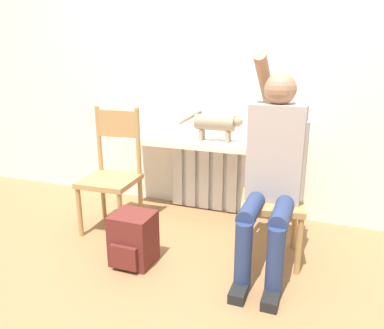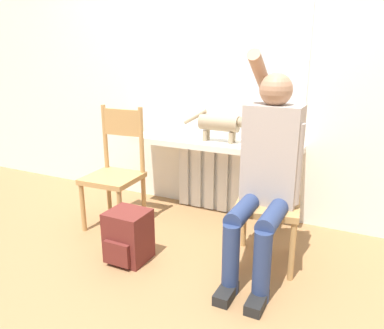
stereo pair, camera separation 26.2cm
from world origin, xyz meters
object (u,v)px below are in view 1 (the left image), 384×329
(chair_left, at_px, (112,171))
(person, at_px, (273,165))
(cat, at_px, (216,123))
(backpack, at_px, (133,239))
(chair_right, at_px, (273,191))

(chair_left, distance_m, person, 1.25)
(cat, relative_size, backpack, 1.56)
(cat, bearing_deg, chair_left, -144.95)
(chair_right, distance_m, person, 0.24)
(person, bearing_deg, chair_right, 94.44)
(chair_right, distance_m, backpack, 0.97)
(person, bearing_deg, backpack, -159.59)
(cat, distance_m, backpack, 1.13)
(chair_right, xyz_separation_m, cat, (-0.54, 0.48, 0.34))
(chair_right, bearing_deg, chair_left, 170.13)
(cat, bearing_deg, person, -47.23)
(person, relative_size, cat, 2.52)
(cat, xyz_separation_m, backpack, (-0.28, -0.90, -0.63))
(chair_left, relative_size, chair_right, 1.00)
(chair_left, relative_size, backpack, 2.73)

